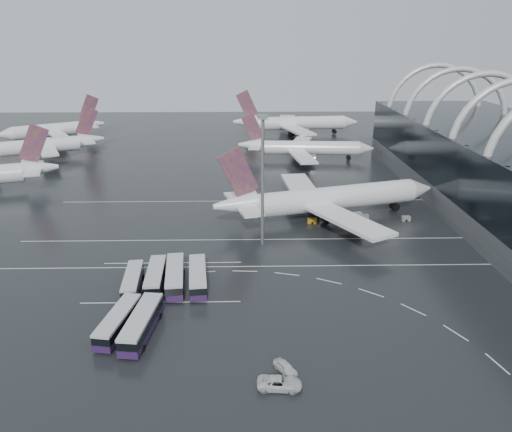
{
  "coord_description": "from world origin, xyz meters",
  "views": [
    {
      "loc": [
        -8.86,
        -93.05,
        44.25
      ],
      "look_at": [
        -6.75,
        8.52,
        7.0
      ],
      "focal_mm": 35.0,
      "sensor_mm": 36.0,
      "label": 1
    }
  ],
  "objects_px": {
    "gse_cart_belly_d": "(406,218)",
    "gse_cart_belly_a": "(352,219)",
    "van_curve_b": "(285,367)",
    "airliner_gate_b": "(303,148)",
    "jet_remote_far": "(55,130)",
    "floodlight_mast": "(263,166)",
    "bus_row_far_b": "(142,323)",
    "gse_cart_belly_c": "(312,221)",
    "airliner_main": "(325,200)",
    "bus_row_near_c": "(175,276)",
    "jet_remote_mid": "(48,146)",
    "bus_row_near_b": "(155,277)",
    "bus_row_near_a": "(133,281)",
    "van_curve_a": "(280,383)",
    "gse_cart_belly_b": "(364,217)",
    "bus_row_near_d": "(198,277)",
    "airliner_gate_c": "(294,124)",
    "gse_cart_belly_e": "(331,202)",
    "bus_row_far_a": "(118,321)"
  },
  "relations": [
    {
      "from": "airliner_gate_b",
      "to": "van_curve_b",
      "type": "distance_m",
      "value": 124.86
    },
    {
      "from": "van_curve_b",
      "to": "gse_cart_belly_d",
      "type": "xyz_separation_m",
      "value": [
        34.87,
        58.93,
        -0.13
      ]
    },
    {
      "from": "bus_row_near_c",
      "to": "van_curve_a",
      "type": "height_order",
      "value": "bus_row_near_c"
    },
    {
      "from": "gse_cart_belly_d",
      "to": "gse_cart_belly_a",
      "type": "bearing_deg",
      "value": -178.48
    },
    {
      "from": "jet_remote_mid",
      "to": "bus_row_near_d",
      "type": "height_order",
      "value": "jet_remote_mid"
    },
    {
      "from": "airliner_gate_c",
      "to": "gse_cart_belly_a",
      "type": "distance_m",
      "value": 114.06
    },
    {
      "from": "airliner_main",
      "to": "bus_row_near_c",
      "type": "relative_size",
      "value": 4.12
    },
    {
      "from": "van_curve_a",
      "to": "van_curve_b",
      "type": "relative_size",
      "value": 1.44
    },
    {
      "from": "floodlight_mast",
      "to": "gse_cart_belly_c",
      "type": "xyz_separation_m",
      "value": [
        12.77,
        12.75,
        -17.38
      ]
    },
    {
      "from": "airliner_gate_b",
      "to": "jet_remote_far",
      "type": "xyz_separation_m",
      "value": [
        -103.83,
        35.66,
        0.65
      ]
    },
    {
      "from": "airliner_gate_b",
      "to": "airliner_main",
      "type": "bearing_deg",
      "value": -87.11
    },
    {
      "from": "floodlight_mast",
      "to": "bus_row_far_b",
      "type": "bearing_deg",
      "value": -119.52
    },
    {
      "from": "gse_cart_belly_e",
      "to": "bus_row_far_a",
      "type": "bearing_deg",
      "value": -125.36
    },
    {
      "from": "bus_row_far_b",
      "to": "gse_cart_belly_d",
      "type": "height_order",
      "value": "bus_row_far_b"
    },
    {
      "from": "gse_cart_belly_b",
      "to": "bus_row_near_d",
      "type": "bearing_deg",
      "value": -138.23
    },
    {
      "from": "bus_row_far_b",
      "to": "gse_cart_belly_a",
      "type": "height_order",
      "value": "bus_row_far_b"
    },
    {
      "from": "airliner_main",
      "to": "gse_cart_belly_e",
      "type": "distance_m",
      "value": 13.01
    },
    {
      "from": "airliner_gate_c",
      "to": "jet_remote_mid",
      "type": "distance_m",
      "value": 105.8
    },
    {
      "from": "airliner_main",
      "to": "gse_cart_belly_c",
      "type": "height_order",
      "value": "airliner_main"
    },
    {
      "from": "bus_row_near_d",
      "to": "gse_cart_belly_c",
      "type": "relative_size",
      "value": 5.94
    },
    {
      "from": "van_curve_b",
      "to": "gse_cart_belly_d",
      "type": "distance_m",
      "value": 68.47
    },
    {
      "from": "airliner_gate_b",
      "to": "gse_cart_belly_c",
      "type": "distance_m",
      "value": 66.45
    },
    {
      "from": "jet_remote_far",
      "to": "bus_row_near_d",
      "type": "relative_size",
      "value": 2.97
    },
    {
      "from": "jet_remote_far",
      "to": "van_curve_b",
      "type": "bearing_deg",
      "value": 88.35
    },
    {
      "from": "bus_row_near_c",
      "to": "gse_cart_belly_c",
      "type": "height_order",
      "value": "bus_row_near_c"
    },
    {
      "from": "airliner_gate_b",
      "to": "jet_remote_mid",
      "type": "distance_m",
      "value": 95.34
    },
    {
      "from": "airliner_gate_c",
      "to": "van_curve_a",
      "type": "height_order",
      "value": "airliner_gate_c"
    },
    {
      "from": "bus_row_near_a",
      "to": "airliner_main",
      "type": "bearing_deg",
      "value": -53.38
    },
    {
      "from": "airliner_main",
      "to": "jet_remote_mid",
      "type": "distance_m",
      "value": 115.71
    },
    {
      "from": "airliner_gate_c",
      "to": "van_curve_b",
      "type": "distance_m",
      "value": 173.34
    },
    {
      "from": "jet_remote_mid",
      "to": "gse_cart_belly_e",
      "type": "height_order",
      "value": "jet_remote_mid"
    },
    {
      "from": "airliner_main",
      "to": "van_curve_b",
      "type": "relative_size",
      "value": 14.19
    },
    {
      "from": "jet_remote_mid",
      "to": "gse_cart_belly_a",
      "type": "relative_size",
      "value": 19.69
    },
    {
      "from": "airliner_gate_c",
      "to": "bus_row_far_b",
      "type": "xyz_separation_m",
      "value": [
        -38.58,
        -162.79,
        -3.28
      ]
    },
    {
      "from": "airliner_gate_c",
      "to": "floodlight_mast",
      "type": "distance_m",
      "value": 129.57
    },
    {
      "from": "airliner_main",
      "to": "bus_row_near_a",
      "type": "relative_size",
      "value": 4.66
    },
    {
      "from": "jet_remote_mid",
      "to": "bus_row_far_b",
      "type": "distance_m",
      "value": 131.96
    },
    {
      "from": "bus_row_near_a",
      "to": "bus_row_far_b",
      "type": "bearing_deg",
      "value": -168.11
    },
    {
      "from": "jet_remote_mid",
      "to": "bus_row_far_a",
      "type": "relative_size",
      "value": 3.09
    },
    {
      "from": "jet_remote_mid",
      "to": "floodlight_mast",
      "type": "bearing_deg",
      "value": 108.04
    },
    {
      "from": "jet_remote_mid",
      "to": "van_curve_a",
      "type": "bearing_deg",
      "value": 95.85
    },
    {
      "from": "airliner_gate_b",
      "to": "van_curve_a",
      "type": "bearing_deg",
      "value": -93.45
    },
    {
      "from": "bus_row_near_a",
      "to": "gse_cart_belly_e",
      "type": "relative_size",
      "value": 5.74
    },
    {
      "from": "airliner_gate_b",
      "to": "bus_row_near_b",
      "type": "height_order",
      "value": "airliner_gate_b"
    },
    {
      "from": "airliner_gate_c",
      "to": "bus_row_near_b",
      "type": "bearing_deg",
      "value": -109.95
    },
    {
      "from": "van_curve_a",
      "to": "gse_cart_belly_b",
      "type": "relative_size",
      "value": 2.91
    },
    {
      "from": "bus_row_near_d",
      "to": "gse_cart_belly_b",
      "type": "xyz_separation_m",
      "value": [
        39.12,
        34.94,
        -1.27
      ]
    },
    {
      "from": "bus_row_far_a",
      "to": "bus_row_near_b",
      "type": "bearing_deg",
      "value": -2.65
    },
    {
      "from": "jet_remote_far",
      "to": "bus_row_far_b",
      "type": "xyz_separation_m",
      "value": [
        66.19,
        -149.78,
        -3.1
      ]
    },
    {
      "from": "bus_row_near_a",
      "to": "bus_row_near_c",
      "type": "distance_m",
      "value": 7.67
    }
  ]
}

